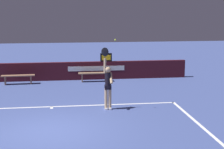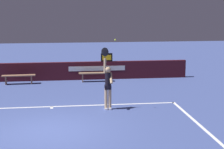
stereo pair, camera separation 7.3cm
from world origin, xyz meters
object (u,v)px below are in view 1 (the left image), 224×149
at_px(courtside_bench_near, 18,77).
at_px(courtside_bench_far, 94,75).
at_px(speed_display, 106,57).
at_px(tennis_player, 108,84).
at_px(tennis_ball, 115,40).

distance_m(courtside_bench_near, courtside_bench_far, 3.97).
height_order(speed_display, tennis_player, tennis_player).
distance_m(tennis_ball, courtside_bench_far, 6.15).
height_order(tennis_player, tennis_ball, tennis_ball).
bearing_deg(speed_display, tennis_ball, -93.50).
relative_size(tennis_ball, courtside_bench_near, 0.04).
height_order(speed_display, courtside_bench_near, speed_display).
bearing_deg(tennis_ball, courtside_bench_near, 128.05).
bearing_deg(tennis_ball, courtside_bench_far, 93.60).
height_order(tennis_ball, courtside_bench_far, tennis_ball).
xyz_separation_m(speed_display, tennis_player, (-0.65, -6.15, -0.20)).
bearing_deg(courtside_bench_near, tennis_player, -52.89).
distance_m(tennis_player, tennis_ball, 1.75).
distance_m(speed_display, tennis_player, 6.19).
xyz_separation_m(speed_display, tennis_ball, (-0.39, -6.31, 1.53)).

